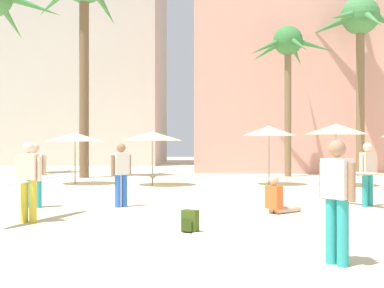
# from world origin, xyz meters

# --- Properties ---
(ground) EXTENTS (120.00, 120.00, 0.00)m
(ground) POSITION_xyz_m (0.00, 0.00, 0.00)
(ground) COLOR beige
(hotel_pink) EXTENTS (21.98, 11.95, 15.75)m
(hotel_pink) POSITION_xyz_m (9.43, 27.89, 7.87)
(hotel_pink) COLOR #DB9989
(hotel_pink) RESTS_ON ground
(hotel_tower_gray) EXTENTS (16.40, 8.54, 26.83)m
(hotel_tower_gray) POSITION_xyz_m (-13.27, 35.71, 13.42)
(hotel_tower_gray) COLOR #BCB7AD
(hotel_tower_gray) RESTS_ON ground
(palm_tree_left) EXTENTS (5.45, 5.54, 9.58)m
(palm_tree_left) POSITION_xyz_m (7.42, 20.41, 7.90)
(palm_tree_left) COLOR brown
(palm_tree_left) RESTS_ON ground
(palm_tree_right) EXTENTS (4.54, 4.33, 7.86)m
(palm_tree_right) POSITION_xyz_m (3.48, 19.57, 6.44)
(palm_tree_right) COLOR brown
(palm_tree_right) RESTS_ON ground
(cafe_umbrella_1) EXTENTS (2.42, 2.42, 2.19)m
(cafe_umbrella_1) POSITION_xyz_m (-2.80, 13.44, 2.01)
(cafe_umbrella_1) COLOR gray
(cafe_umbrella_1) RESTS_ON ground
(cafe_umbrella_2) EXTENTS (2.43, 2.43, 2.16)m
(cafe_umbrella_2) POSITION_xyz_m (-6.14, 13.92, 1.98)
(cafe_umbrella_2) COLOR gray
(cafe_umbrella_2) RESTS_ON ground
(cafe_umbrella_4) EXTENTS (2.15, 2.15, 2.44)m
(cafe_umbrella_4) POSITION_xyz_m (1.96, 13.98, 2.23)
(cafe_umbrella_4) COLOR gray
(cafe_umbrella_4) RESTS_ON ground
(cafe_umbrella_6) EXTENTS (2.49, 2.49, 2.50)m
(cafe_umbrella_6) POSITION_xyz_m (4.62, 13.66, 2.29)
(cafe_umbrella_6) COLOR gray
(cafe_umbrella_6) RESTS_ON ground
(beach_towel) EXTENTS (2.03, 1.48, 0.01)m
(beach_towel) POSITION_xyz_m (0.45, 2.44, 0.01)
(beach_towel) COLOR white
(beach_towel) RESTS_ON ground
(backpack) EXTENTS (0.35, 0.33, 0.42)m
(backpack) POSITION_xyz_m (-0.61, 2.65, 0.20)
(backpack) COLOR #3A4E17
(backpack) RESTS_ON ground
(person_mid_right) EXTENTS (1.85, 2.55, 1.72)m
(person_mid_right) POSITION_xyz_m (3.92, 6.73, 0.92)
(person_mid_right) COLOR teal
(person_mid_right) RESTS_ON ground
(person_mid_left) EXTENTS (1.21, 2.93, 1.72)m
(person_mid_left) POSITION_xyz_m (-4.12, 3.75, 0.92)
(person_mid_left) COLOR gold
(person_mid_left) RESTS_ON ground
(person_mid_center) EXTENTS (0.93, 0.86, 0.94)m
(person_mid_center) POSITION_xyz_m (1.37, 5.38, 0.33)
(person_mid_center) COLOR #D1A889
(person_mid_center) RESTS_ON ground
(person_far_left) EXTENTS (0.61, 0.28, 1.69)m
(person_far_left) POSITION_xyz_m (-4.92, 6.10, 0.93)
(person_far_left) COLOR teal
(person_far_left) RESTS_ON ground
(person_near_right) EXTENTS (0.52, 0.46, 1.70)m
(person_near_right) POSITION_xyz_m (-2.68, 6.38, 0.93)
(person_near_right) COLOR blue
(person_near_right) RESTS_ON ground
(person_far_right) EXTENTS (0.44, 0.54, 1.73)m
(person_far_right) POSITION_xyz_m (1.58, 0.16, 0.95)
(person_far_right) COLOR teal
(person_far_right) RESTS_ON ground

